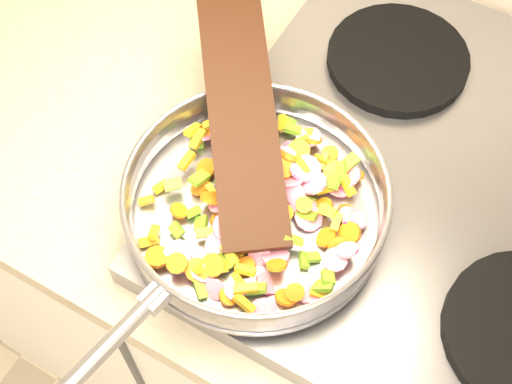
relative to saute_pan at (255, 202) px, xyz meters
The scene contains 6 objects.
cooktop 0.26m from the saute_pan, 41.79° to the left, with size 0.60×0.60×0.04m, color #939399.
grate_fl 0.06m from the saute_pan, 29.48° to the left, with size 0.19×0.19×0.02m, color black.
grate_bl 0.31m from the saute_pan, 81.57° to the left, with size 0.19×0.19×0.02m, color black.
saute_pan is the anchor object (origin of this frame).
vegetable_heap 0.02m from the saute_pan, 66.33° to the left, with size 0.25×0.26×0.05m.
wooden_spatula 0.11m from the saute_pan, 128.37° to the left, with size 0.34×0.08×0.02m, color black.
Camera 1 is at (-0.69, 1.16, 1.68)m, focal length 50.00 mm.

